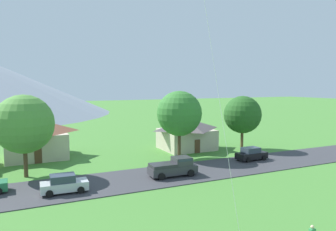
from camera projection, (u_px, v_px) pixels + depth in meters
The scene contains 9 objects.
road_strip at pixel (123, 181), 33.57m from camera, with size 160.00×7.94×0.08m, color #38383D.
house_leftmost at pixel (186, 133), 50.13m from camera, with size 8.09×7.13×4.80m.
house_right_center at pixel (36, 138), 44.29m from camera, with size 8.36×8.27×5.35m.
tree_near_left at pixel (24, 124), 34.53m from camera, with size 6.31×6.31×8.95m.
tree_left_of_center at pixel (242, 115), 49.37m from camera, with size 5.72×5.72×8.29m.
tree_center at pixel (179, 114), 43.14m from camera, with size 6.03×6.03×9.17m.
parked_car_silver_west_end at pixel (64, 184), 29.78m from camera, with size 4.28×2.24×1.68m.
parked_car_black_east_end at pixel (251, 154), 42.63m from camera, with size 4.27×2.21×1.68m.
pickup_truck_charcoal_west_side at pixel (174, 167), 35.22m from camera, with size 5.28×2.50×1.99m.
Camera 1 is at (-9.89, -1.58, 9.98)m, focal length 34.61 mm.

